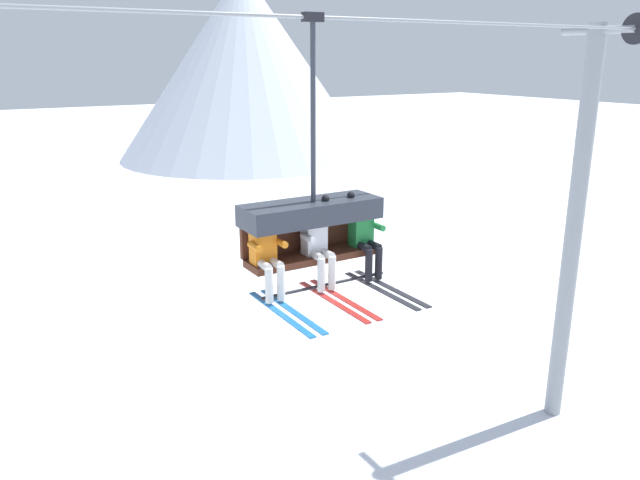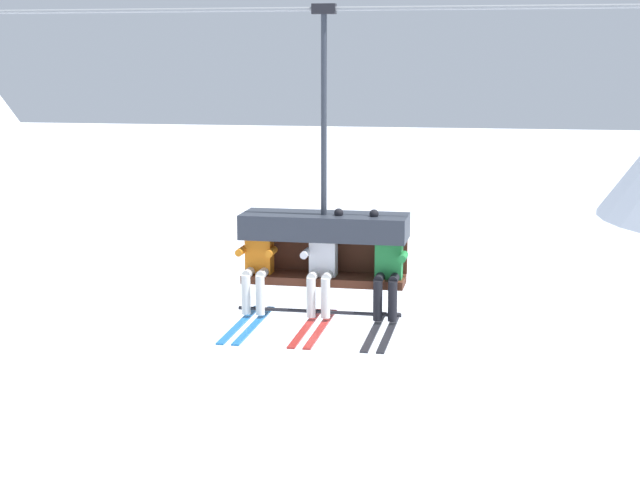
{
  "view_description": "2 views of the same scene",
  "coord_description": "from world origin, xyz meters",
  "px_view_note": "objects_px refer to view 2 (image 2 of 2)",
  "views": [
    {
      "loc": [
        -2.5,
        -8.11,
        7.9
      ],
      "look_at": [
        1.84,
        -0.89,
        5.41
      ],
      "focal_mm": 35.0,
      "sensor_mm": 36.0,
      "label": 1
    },
    {
      "loc": [
        3.93,
        -12.32,
        7.82
      ],
      "look_at": [
        1.76,
        -0.9,
        5.65
      ],
      "focal_mm": 55.0,
      "sensor_mm": 36.0,
      "label": 2
    }
  ],
  "objects_px": {
    "skier_white": "(322,263)",
    "chairlift_chair": "(325,235)",
    "skier_green": "(387,265)",
    "skier_orange": "(257,262)"
  },
  "relations": [
    {
      "from": "chairlift_chair",
      "to": "skier_white",
      "type": "relative_size",
      "value": 2.14
    },
    {
      "from": "skier_green",
      "to": "skier_orange",
      "type": "bearing_deg",
      "value": -179.76
    },
    {
      "from": "chairlift_chair",
      "to": "skier_orange",
      "type": "bearing_deg",
      "value": -164.67
    },
    {
      "from": "chairlift_chair",
      "to": "skier_green",
      "type": "distance_m",
      "value": 0.88
    },
    {
      "from": "skier_orange",
      "to": "skier_green",
      "type": "height_order",
      "value": "skier_green"
    },
    {
      "from": "skier_orange",
      "to": "skier_green",
      "type": "bearing_deg",
      "value": 0.24
    },
    {
      "from": "skier_orange",
      "to": "skier_white",
      "type": "relative_size",
      "value": 1.0
    },
    {
      "from": "skier_green",
      "to": "chairlift_chair",
      "type": "bearing_deg",
      "value": 165.07
    },
    {
      "from": "chairlift_chair",
      "to": "skier_orange",
      "type": "height_order",
      "value": "chairlift_chair"
    },
    {
      "from": "skier_white",
      "to": "chairlift_chair",
      "type": "bearing_deg",
      "value": 90.89
    }
  ]
}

